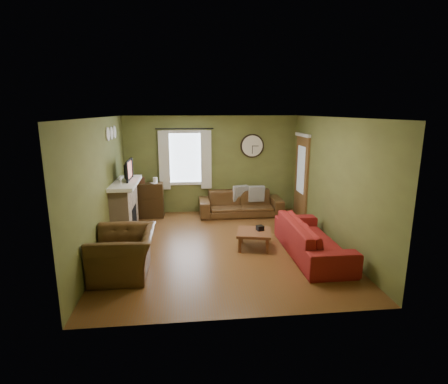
{
  "coord_description": "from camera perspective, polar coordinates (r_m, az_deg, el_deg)",
  "views": [
    {
      "loc": [
        -0.68,
        -6.73,
        2.72
      ],
      "look_at": [
        0.1,
        0.4,
        1.05
      ],
      "focal_mm": 28.0,
      "sensor_mm": 36.0,
      "label": 1
    }
  ],
  "objects": [
    {
      "name": "tv",
      "position": [
        8.26,
        -15.73,
        3.1
      ],
      "size": [
        0.08,
        0.6,
        0.35
      ],
      "primitive_type": "imported",
      "rotation": [
        0.0,
        0.0,
        1.57
      ],
      "color": "black",
      "rests_on": "mantel"
    },
    {
      "name": "pillow_right",
      "position": [
        9.41,
        5.32,
        -0.28
      ],
      "size": [
        0.43,
        0.15,
        0.42
      ],
      "primitive_type": "cube",
      "rotation": [
        0.0,
        0.0,
        0.04
      ],
      "color": "gray",
      "rests_on": "sofa_brown"
    },
    {
      "name": "wall_clock",
      "position": [
        9.49,
        4.63,
        7.51
      ],
      "size": [
        0.64,
        0.06,
        0.64
      ],
      "primitive_type": null,
      "color": "white",
      "rests_on": "wall_back"
    },
    {
      "name": "wall_left",
      "position": [
        7.06,
        -19.36,
        0.76
      ],
      "size": [
        0.0,
        5.2,
        2.6
      ],
      "primitive_type": "cube",
      "color": "#5E6530",
      "rests_on": "ground"
    },
    {
      "name": "floor",
      "position": [
        7.29,
        -0.44,
        -8.8
      ],
      "size": [
        4.6,
        5.2,
        0.0
      ],
      "primitive_type": "cube",
      "color": "brown",
      "rests_on": "ground"
    },
    {
      "name": "curtain_rod",
      "position": [
        9.22,
        -6.46,
        10.24
      ],
      "size": [
        0.03,
        0.03,
        1.5
      ],
      "primitive_type": "cylinder",
      "color": "black",
      "rests_on": "wall_back"
    },
    {
      "name": "curtain_right",
      "position": [
        9.31,
        -2.94,
        5.26
      ],
      "size": [
        0.28,
        0.04,
        1.55
      ],
      "primitive_type": "cube",
      "color": "silver",
      "rests_on": "wall_back"
    },
    {
      "name": "coffee_table",
      "position": [
        7.16,
        4.9,
        -7.74
      ],
      "size": [
        0.8,
        0.8,
        0.36
      ],
      "primitive_type": null,
      "rotation": [
        0.0,
        0.0,
        -0.22
      ],
      "color": "brown",
      "rests_on": "floor"
    },
    {
      "name": "tv_screen",
      "position": [
        8.24,
        -15.2,
        3.5
      ],
      "size": [
        0.02,
        0.62,
        0.36
      ],
      "primitive_type": "cube",
      "color": "#994C3F",
      "rests_on": "mantel"
    },
    {
      "name": "medallion_left",
      "position": [
        7.71,
        -18.44,
        8.96
      ],
      "size": [
        0.28,
        0.28,
        0.03
      ],
      "primitive_type": "cylinder",
      "color": "white",
      "rests_on": "wall_left"
    },
    {
      "name": "window_pane",
      "position": [
        9.39,
        -6.34,
        5.57
      ],
      "size": [
        1.0,
        0.02,
        1.3
      ],
      "primitive_type": null,
      "color": "silver",
      "rests_on": "wall_back"
    },
    {
      "name": "tissue_box",
      "position": [
        7.15,
        5.9,
        -5.91
      ],
      "size": [
        0.16,
        0.16,
        0.1
      ],
      "primitive_type": "cube",
      "rotation": [
        0.0,
        0.0,
        0.27
      ],
      "color": "black",
      "rests_on": "coffee_table"
    },
    {
      "name": "sofa_red",
      "position": [
        6.97,
        14.19,
        -7.34
      ],
      "size": [
        0.89,
        2.28,
        0.67
      ],
      "primitive_type": "imported",
      "rotation": [
        0.0,
        0.0,
        1.57
      ],
      "color": "maroon",
      "rests_on": "floor"
    },
    {
      "name": "mantel",
      "position": [
        8.15,
        -15.94,
        1.43
      ],
      "size": [
        0.58,
        1.6,
        0.08
      ],
      "primitive_type": "cube",
      "color": "white",
      "rests_on": "fireplace"
    },
    {
      "name": "medallion_mid",
      "position": [
        8.05,
        -17.93,
        9.14
      ],
      "size": [
        0.28,
        0.28,
        0.03
      ],
      "primitive_type": "cylinder",
      "color": "white",
      "rests_on": "wall_left"
    },
    {
      "name": "wall_right",
      "position": [
        7.49,
        17.32,
        1.59
      ],
      "size": [
        0.0,
        5.2,
        2.6
      ],
      "primitive_type": "cube",
      "color": "#5E6530",
      "rests_on": "ground"
    },
    {
      "name": "ceiling",
      "position": [
        6.76,
        -0.48,
        12.09
      ],
      "size": [
        4.6,
        5.2,
        0.0
      ],
      "primitive_type": "cube",
      "color": "white",
      "rests_on": "ground"
    },
    {
      "name": "door",
      "position": [
        9.22,
        12.53,
        2.37
      ],
      "size": [
        0.05,
        0.9,
        2.1
      ],
      "primitive_type": "cube",
      "color": "brown",
      "rests_on": "floor"
    },
    {
      "name": "fireplace",
      "position": [
        8.29,
        -15.89,
        -2.57
      ],
      "size": [
        0.4,
        1.4,
        1.1
      ],
      "primitive_type": "cube",
      "color": "tan",
      "rests_on": "floor"
    },
    {
      "name": "wine_glass_a",
      "position": [
        7.57,
        -16.56,
        1.64
      ],
      "size": [
        0.07,
        0.07,
        0.21
      ],
      "primitive_type": null,
      "color": "white",
      "rests_on": "mantel"
    },
    {
      "name": "wine_glass_b",
      "position": [
        7.65,
        -16.46,
        1.71
      ],
      "size": [
        0.07,
        0.07,
        0.2
      ],
      "primitive_type": null,
      "color": "white",
      "rests_on": "mantel"
    },
    {
      "name": "armchair",
      "position": [
        6.21,
        -16.02,
        -9.55
      ],
      "size": [
        1.03,
        1.18,
        0.76
      ],
      "primitive_type": "imported",
      "rotation": [
        0.0,
        0.0,
        -1.56
      ],
      "color": "#482E18",
      "rests_on": "floor"
    },
    {
      "name": "pillow_left",
      "position": [
        9.42,
        2.68,
        -0.21
      ],
      "size": [
        0.44,
        0.25,
        0.42
      ],
      "primitive_type": "cube",
      "rotation": [
        0.0,
        0.0,
        0.31
      ],
      "color": "gray",
      "rests_on": "sofa_brown"
    },
    {
      "name": "firebox",
      "position": [
        8.33,
        -14.49,
        -4.2
      ],
      "size": [
        0.04,
        0.6,
        0.55
      ],
      "primitive_type": "cube",
      "color": "black",
      "rests_on": "fireplace"
    },
    {
      "name": "sofa_brown",
      "position": [
        9.31,
        2.72,
        -1.85
      ],
      "size": [
        2.18,
        0.85,
        0.64
      ],
      "primitive_type": "imported",
      "color": "#482E18",
      "rests_on": "floor"
    },
    {
      "name": "wall_back",
      "position": [
        9.46,
        -2.06,
        4.47
      ],
      "size": [
        4.6,
        0.0,
        2.6
      ],
      "primitive_type": "cube",
      "color": "#5E6530",
      "rests_on": "ground"
    },
    {
      "name": "medallion_right",
      "position": [
        8.39,
        -17.46,
        9.31
      ],
      "size": [
        0.28,
        0.28,
        0.03
      ],
      "primitive_type": "cylinder",
      "color": "white",
      "rests_on": "wall_left"
    },
    {
      "name": "wall_front",
      "position": [
        4.42,
        2.96,
        -5.67
      ],
      "size": [
        4.6,
        0.0,
        2.6
      ],
      "primitive_type": "cube",
      "color": "#5E6530",
      "rests_on": "ground"
    },
    {
      "name": "book",
      "position": [
        9.07,
        -11.79,
        1.64
      ],
      "size": [
        0.23,
        0.25,
        0.02
      ],
      "primitive_type": "imported",
      "rotation": [
        0.0,
        0.0,
        0.61
      ],
      "color": "brown",
      "rests_on": "bookshelf"
    },
    {
      "name": "curtain_left",
      "position": [
        9.31,
        -9.73,
        5.09
      ],
      "size": [
        0.28,
        0.04,
        1.55
      ],
      "primitive_type": "cube",
      "color": "silver",
      "rests_on": "wall_back"
    },
    {
      "name": "bookshelf",
      "position": [
        9.26,
        -12.2,
        -1.36
      ],
      "size": [
        0.76,
        0.32,
        0.9
      ],
      "primitive_type": null,
      "color": "black",
      "rests_on": "floor"
    }
  ]
}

